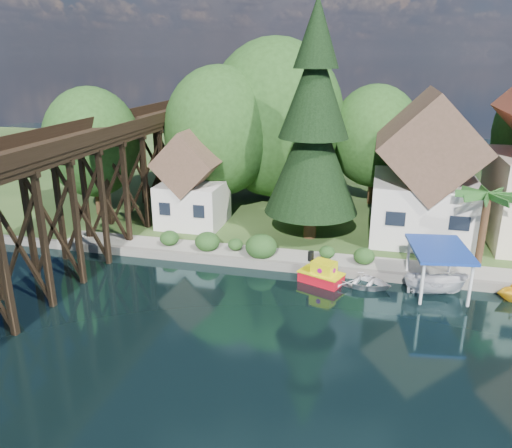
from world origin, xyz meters
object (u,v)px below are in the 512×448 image
object	(u,v)px
shed	(192,185)
palm_tree	(488,198)
house_left	(426,177)
boat_white_a	(360,279)
tugboat	(322,274)
conifer	(314,129)
trestle_bridge	(68,192)
boat_canopy	(437,274)

from	to	relation	value
shed	palm_tree	size ratio (longest dim) A/B	1.45
house_left	palm_tree	size ratio (longest dim) A/B	2.04
boat_white_a	shed	bearing A→B (deg)	76.69
shed	tugboat	xyz separation A→B (m)	(11.48, -7.75, -3.23)
palm_tree	tugboat	xyz separation A→B (m)	(-9.85, -3.88, -4.62)
shed	tugboat	bearing A→B (deg)	-34.00
conifer	palm_tree	size ratio (longest dim) A/B	3.18
trestle_bridge	boat_canopy	xyz separation A→B (m)	(23.35, 1.69, -4.06)
house_left	boat_white_a	size ratio (longest dim) A/B	2.79
tugboat	shed	bearing A→B (deg)	146.00
trestle_bridge	house_left	bearing A→B (deg)	25.21
trestle_bridge	boat_white_a	world-z (taller)	trestle_bridge
palm_tree	boat_white_a	bearing A→B (deg)	-153.76
palm_tree	trestle_bridge	bearing A→B (deg)	-168.29
conifer	boat_white_a	distance (m)	11.41
house_left	conifer	size ratio (longest dim) A/B	0.64
tugboat	boat_white_a	xyz separation A→B (m)	(2.40, 0.21, -0.19)
shed	conifer	distance (m)	10.98
palm_tree	boat_canopy	distance (m)	6.20
trestle_bridge	shed	bearing A→B (deg)	61.81
conifer	shed	bearing A→B (deg)	174.48
palm_tree	conifer	bearing A→B (deg)	165.83
trestle_bridge	tugboat	distance (m)	17.23
palm_tree	tugboat	distance (m)	11.55
shed	boat_canopy	distance (m)	20.04
tugboat	house_left	bearing A→B (deg)	54.82
boat_white_a	palm_tree	bearing A→B (deg)	-48.57
tugboat	boat_canopy	size ratio (longest dim) A/B	0.61
trestle_bridge	boat_canopy	world-z (taller)	trestle_bridge
trestle_bridge	conifer	world-z (taller)	conifer
conifer	boat_canopy	size ratio (longest dim) A/B	3.37
boat_white_a	boat_canopy	size ratio (longest dim) A/B	0.78
tugboat	palm_tree	bearing A→B (deg)	21.49
house_left	palm_tree	distance (m)	6.32
house_left	conifer	world-z (taller)	conifer
house_left	tugboat	distance (m)	12.19
shed	boat_white_a	xyz separation A→B (m)	(13.89, -7.54, -3.42)
house_left	boat_canopy	world-z (taller)	house_left
house_left	shed	xyz separation A→B (m)	(-18.00, -1.50, -1.31)
trestle_bridge	conifer	xyz separation A→B (m)	(14.76, 8.38, 3.41)
trestle_bridge	palm_tree	world-z (taller)	trestle_bridge
palm_tree	boat_white_a	world-z (taller)	palm_tree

